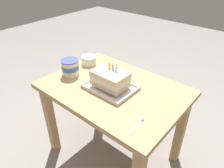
# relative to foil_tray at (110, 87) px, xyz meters

# --- Properties ---
(ground_plane) EXTENTS (8.00, 8.00, 0.00)m
(ground_plane) POSITION_rel_foil_tray_xyz_m (0.01, 0.03, -0.69)
(ground_plane) COLOR gray
(dining_table) EXTENTS (0.97, 0.69, 0.68)m
(dining_table) POSITION_rel_foil_tray_xyz_m (0.01, 0.03, -0.12)
(dining_table) COLOR tan
(dining_table) RESTS_ON ground_plane
(foil_tray) EXTENTS (0.33, 0.25, 0.02)m
(foil_tray) POSITION_rel_foil_tray_xyz_m (0.00, 0.00, 0.00)
(foil_tray) COLOR silver
(foil_tray) RESTS_ON dining_table
(birthday_cake) EXTENTS (0.23, 0.16, 0.16)m
(birthday_cake) POSITION_rel_foil_tray_xyz_m (-0.00, 0.00, 0.07)
(birthday_cake) COLOR beige
(birthday_cake) RESTS_ON foil_tray
(bowl_stack) EXTENTS (0.12, 0.12, 0.12)m
(bowl_stack) POSITION_rel_foil_tray_xyz_m (-0.37, 0.16, 0.03)
(bowl_stack) COLOR silver
(bowl_stack) RESTS_ON dining_table
(ice_cream_tub) EXTENTS (0.13, 0.13, 0.12)m
(ice_cream_tub) POSITION_rel_foil_tray_xyz_m (-0.36, -0.05, 0.05)
(ice_cream_tub) COLOR silver
(ice_cream_tub) RESTS_ON dining_table
(serving_spoon_near_tray) EXTENTS (0.04, 0.16, 0.01)m
(serving_spoon_near_tray) POSITION_rel_foil_tray_xyz_m (0.34, -0.15, -0.00)
(serving_spoon_near_tray) COLOR silver
(serving_spoon_near_tray) RESTS_ON dining_table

